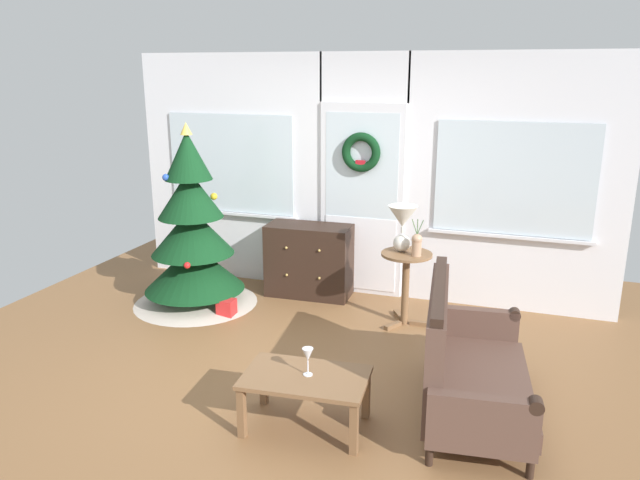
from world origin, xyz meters
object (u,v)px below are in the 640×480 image
object	(u,v)px
flower_vase	(417,244)
christmas_tree	(193,242)
table_lamp	(402,222)
wine_glass	(308,356)
dresser_cabinet	(309,260)
coffee_table	(305,383)
side_table	(406,274)
settee_sofa	(463,363)
gift_box	(227,308)

from	to	relation	value
flower_vase	christmas_tree	bearing A→B (deg)	-176.95
table_lamp	wine_glass	xyz separation A→B (m)	(-0.21, -2.00, -0.47)
dresser_cabinet	coffee_table	xyz separation A→B (m)	(0.85, -2.41, -0.06)
side_table	wine_glass	size ratio (longest dim) A/B	3.66
settee_sofa	gift_box	bearing A→B (deg)	156.81
coffee_table	side_table	bearing A→B (deg)	81.71
side_table	wine_glass	bearing A→B (deg)	-97.99
side_table	flower_vase	xyz separation A→B (m)	(0.10, -0.06, 0.32)
settee_sofa	table_lamp	distance (m)	1.75
dresser_cabinet	settee_sofa	size ratio (longest dim) A/B	0.59
settee_sofa	flower_vase	world-z (taller)	flower_vase
dresser_cabinet	coffee_table	size ratio (longest dim) A/B	1.04
wine_glass	side_table	bearing A→B (deg)	82.01
christmas_tree	table_lamp	xyz separation A→B (m)	(2.13, 0.22, 0.33)
christmas_tree	wine_glass	world-z (taller)	christmas_tree
coffee_table	wine_glass	bearing A→B (deg)	49.32
settee_sofa	flower_vase	distance (m)	1.55
settee_sofa	side_table	size ratio (longest dim) A/B	2.17
settee_sofa	flower_vase	bearing A→B (deg)	113.71
table_lamp	flower_vase	size ratio (longest dim) A/B	1.26
coffee_table	settee_sofa	bearing A→B (deg)	29.42
christmas_tree	flower_vase	distance (m)	2.29
side_table	coffee_table	distance (m)	2.00
dresser_cabinet	wine_glass	xyz separation A→B (m)	(0.86, -2.39, 0.14)
side_table	coffee_table	xyz separation A→B (m)	(-0.29, -1.97, -0.17)
settee_sofa	wine_glass	distance (m)	1.12
coffee_table	flower_vase	bearing A→B (deg)	78.55
christmas_tree	wine_glass	xyz separation A→B (m)	(1.91, -1.77, -0.14)
wine_glass	dresser_cabinet	bearing A→B (deg)	109.83
dresser_cabinet	wine_glass	distance (m)	2.55
flower_vase	coffee_table	bearing A→B (deg)	-101.45
settee_sofa	flower_vase	size ratio (longest dim) A/B	4.43
table_lamp	gift_box	bearing A→B (deg)	-165.72
side_table	table_lamp	world-z (taller)	table_lamp
settee_sofa	table_lamp	bearing A→B (deg)	117.42
settee_sofa	table_lamp	world-z (taller)	table_lamp
dresser_cabinet	gift_box	xyz separation A→B (m)	(-0.58, -0.82, -0.31)
coffee_table	gift_box	world-z (taller)	coffee_table
flower_vase	wine_glass	xyz separation A→B (m)	(-0.37, -1.90, -0.30)
settee_sofa	side_table	bearing A→B (deg)	116.16
table_lamp	gift_box	size ratio (longest dim) A/B	2.67
flower_vase	gift_box	distance (m)	1.99
table_lamp	gift_box	world-z (taller)	table_lamp
settee_sofa	side_table	xyz separation A→B (m)	(-0.70, 1.42, 0.13)
side_table	table_lamp	size ratio (longest dim) A/B	1.62
dresser_cabinet	gift_box	distance (m)	1.05
settee_sofa	wine_glass	bearing A→B (deg)	-150.92
side_table	flower_vase	size ratio (longest dim) A/B	2.04
christmas_tree	coffee_table	distance (m)	2.63
dresser_cabinet	wine_glass	size ratio (longest dim) A/B	4.70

